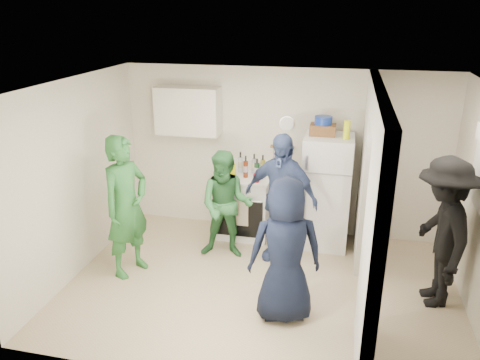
# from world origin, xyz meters

# --- Properties ---
(floor) EXTENTS (4.80, 4.80, 0.00)m
(floor) POSITION_xyz_m (0.00, 0.00, 0.00)
(floor) COLOR tan
(floor) RESTS_ON ground
(wall_back) EXTENTS (4.80, 0.00, 4.80)m
(wall_back) POSITION_xyz_m (0.00, 1.70, 1.25)
(wall_back) COLOR silver
(wall_back) RESTS_ON floor
(wall_front) EXTENTS (4.80, 0.00, 4.80)m
(wall_front) POSITION_xyz_m (0.00, -1.70, 1.25)
(wall_front) COLOR silver
(wall_front) RESTS_ON floor
(wall_left) EXTENTS (0.00, 3.40, 3.40)m
(wall_left) POSITION_xyz_m (-2.40, 0.00, 1.25)
(wall_left) COLOR silver
(wall_left) RESTS_ON floor
(ceiling) EXTENTS (4.80, 4.80, 0.00)m
(ceiling) POSITION_xyz_m (0.00, 0.00, 2.50)
(ceiling) COLOR white
(ceiling) RESTS_ON wall_back
(partition_pier_back) EXTENTS (0.12, 1.20, 2.50)m
(partition_pier_back) POSITION_xyz_m (1.20, 1.10, 1.25)
(partition_pier_back) COLOR silver
(partition_pier_back) RESTS_ON floor
(partition_pier_front) EXTENTS (0.12, 1.20, 2.50)m
(partition_pier_front) POSITION_xyz_m (1.20, -1.10, 1.25)
(partition_pier_front) COLOR silver
(partition_pier_front) RESTS_ON floor
(partition_header) EXTENTS (0.12, 1.00, 0.40)m
(partition_header) POSITION_xyz_m (1.20, 0.00, 2.30)
(partition_header) COLOR silver
(partition_header) RESTS_ON partition_pier_back
(stove) EXTENTS (0.79, 0.66, 0.95)m
(stove) POSITION_xyz_m (-0.51, 1.37, 0.47)
(stove) COLOR white
(stove) RESTS_ON floor
(upper_cabinet) EXTENTS (0.95, 0.34, 0.70)m
(upper_cabinet) POSITION_xyz_m (-1.40, 1.52, 1.85)
(upper_cabinet) COLOR silver
(upper_cabinet) RESTS_ON wall_back
(fridge) EXTENTS (0.67, 0.65, 1.63)m
(fridge) POSITION_xyz_m (0.69, 1.34, 0.82)
(fridge) COLOR white
(fridge) RESTS_ON floor
(wicker_basket) EXTENTS (0.35, 0.25, 0.15)m
(wicker_basket) POSITION_xyz_m (0.59, 1.39, 1.71)
(wicker_basket) COLOR brown
(wicker_basket) RESTS_ON fridge
(blue_bowl) EXTENTS (0.24, 0.24, 0.11)m
(blue_bowl) POSITION_xyz_m (0.59, 1.39, 1.84)
(blue_bowl) COLOR navy
(blue_bowl) RESTS_ON wicker_basket
(yellow_cup_stack_top) EXTENTS (0.09, 0.09, 0.25)m
(yellow_cup_stack_top) POSITION_xyz_m (0.91, 1.24, 1.76)
(yellow_cup_stack_top) COLOR #DBED14
(yellow_cup_stack_top) RESTS_ON fridge
(wall_clock) EXTENTS (0.22, 0.02, 0.22)m
(wall_clock) POSITION_xyz_m (0.05, 1.68, 1.70)
(wall_clock) COLOR white
(wall_clock) RESTS_ON wall_back
(spice_shelf) EXTENTS (0.35, 0.08, 0.03)m
(spice_shelf) POSITION_xyz_m (0.00, 1.65, 1.35)
(spice_shelf) COLOR olive
(spice_shelf) RESTS_ON wall_back
(yellow_cup_stack_stove) EXTENTS (0.09, 0.09, 0.25)m
(yellow_cup_stack_stove) POSITION_xyz_m (-0.63, 1.15, 1.07)
(yellow_cup_stack_stove) COLOR #FFF215
(yellow_cup_stack_stove) RESTS_ON stove
(red_cup) EXTENTS (0.09, 0.09, 0.12)m
(red_cup) POSITION_xyz_m (-0.29, 1.17, 1.01)
(red_cup) COLOR #AC0B22
(red_cup) RESTS_ON stove
(person_green_left) EXTENTS (0.66, 0.79, 1.85)m
(person_green_left) POSITION_xyz_m (-1.74, -0.01, 0.93)
(person_green_left) COLOR #30762F
(person_green_left) RESTS_ON floor
(person_green_center) EXTENTS (0.79, 0.65, 1.52)m
(person_green_center) POSITION_xyz_m (-0.61, 0.67, 0.76)
(person_green_center) COLOR #33743A
(person_green_center) RESTS_ON floor
(person_denim) EXTENTS (1.13, 0.73, 1.79)m
(person_denim) POSITION_xyz_m (0.11, 0.78, 0.89)
(person_denim) COLOR #3B4F81
(person_denim) RESTS_ON floor
(person_navy) EXTENTS (0.92, 0.72, 1.66)m
(person_navy) POSITION_xyz_m (0.36, -0.52, 0.83)
(person_navy) COLOR black
(person_navy) RESTS_ON floor
(person_nook) EXTENTS (0.79, 1.22, 1.79)m
(person_nook) POSITION_xyz_m (2.03, 0.16, 0.89)
(person_nook) COLOR black
(person_nook) RESTS_ON floor
(bottle_a) EXTENTS (0.06, 0.06, 0.24)m
(bottle_a) POSITION_xyz_m (-0.80, 1.50, 1.07)
(bottle_a) COLOR brown
(bottle_a) RESTS_ON stove
(bottle_b) EXTENTS (0.07, 0.07, 0.32)m
(bottle_b) POSITION_xyz_m (-0.68, 1.29, 1.11)
(bottle_b) COLOR #1A5028
(bottle_b) RESTS_ON stove
(bottle_c) EXTENTS (0.07, 0.07, 0.33)m
(bottle_c) POSITION_xyz_m (-0.60, 1.51, 1.11)
(bottle_c) COLOR #B4BCC3
(bottle_c) RESTS_ON stove
(bottle_d) EXTENTS (0.07, 0.07, 0.33)m
(bottle_d) POSITION_xyz_m (-0.48, 1.33, 1.11)
(bottle_d) COLOR #622511
(bottle_d) RESTS_ON stove
(bottle_e) EXTENTS (0.07, 0.07, 0.29)m
(bottle_e) POSITION_xyz_m (-0.40, 1.56, 1.09)
(bottle_e) COLOR #969AA6
(bottle_e) RESTS_ON stove
(bottle_f) EXTENTS (0.08, 0.08, 0.28)m
(bottle_f) POSITION_xyz_m (-0.33, 1.38, 1.09)
(bottle_f) COLOR #14391E
(bottle_f) RESTS_ON stove
(bottle_g) EXTENTS (0.07, 0.07, 0.30)m
(bottle_g) POSITION_xyz_m (-0.26, 1.51, 1.10)
(bottle_g) COLOR olive
(bottle_g) RESTS_ON stove
(bottle_h) EXTENTS (0.07, 0.07, 0.28)m
(bottle_h) POSITION_xyz_m (-0.83, 1.25, 1.09)
(bottle_h) COLOR silver
(bottle_h) RESTS_ON stove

